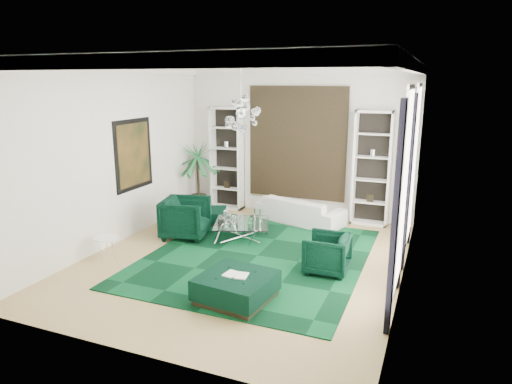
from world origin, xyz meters
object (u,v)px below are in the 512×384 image
at_px(armchair_left, 186,218).
at_px(coffee_table, 242,231).
at_px(sofa, 300,210).
at_px(palm, 198,166).
at_px(ottoman_side, 209,216).
at_px(armchair_right, 327,254).
at_px(ottoman_front, 236,288).
at_px(side_table, 107,249).

relative_size(armchair_left, coffee_table, 0.85).
distance_m(armchair_left, coffee_table, 1.32).
bearing_deg(sofa, palm, 12.10).
height_order(armchair_left, ottoman_side, armchair_left).
bearing_deg(coffee_table, armchair_left, -166.00).
bearing_deg(armchair_left, armchair_right, -115.28).
relative_size(coffee_table, ottoman_front, 1.08).
xyz_separation_m(sofa, coffee_table, (-0.84, -1.71, -0.12)).
bearing_deg(palm, ottoman_side, -50.26).
xyz_separation_m(sofa, armchair_left, (-2.10, -2.02, 0.13)).
distance_m(ottoman_front, palm, 5.68).
height_order(armchair_right, palm, palm).
xyz_separation_m(coffee_table, side_table, (-2.04, -2.06, 0.02)).
bearing_deg(armchair_right, side_table, -76.98).
distance_m(sofa, side_table, 4.75).
bearing_deg(armchair_right, ottoman_side, -118.93).
distance_m(armchair_right, palm, 5.28).
relative_size(armchair_right, palm, 0.34).
bearing_deg(ottoman_side, coffee_table, -32.83).
distance_m(sofa, armchair_left, 2.91).
xyz_separation_m(coffee_table, palm, (-2.14, 1.88, 0.99)).
bearing_deg(ottoman_front, armchair_left, 134.51).
distance_m(armchair_right, ottoman_side, 3.89).
bearing_deg(side_table, sofa, 52.63).
relative_size(sofa, ottoman_front, 2.01).
height_order(ottoman_front, side_table, side_table).
bearing_deg(sofa, ottoman_front, 108.60).
distance_m(ottoman_side, side_table, 2.98).
bearing_deg(side_table, ottoman_front, -11.36).
relative_size(sofa, ottoman_side, 2.75).
height_order(sofa, ottoman_side, sofa).
distance_m(coffee_table, ottoman_side, 1.48).
distance_m(sofa, palm, 3.11).
height_order(ottoman_front, palm, palm).
height_order(coffee_table, palm, palm).
relative_size(sofa, armchair_right, 2.73).
height_order(sofa, ottoman_front, sofa).
distance_m(sofa, ottoman_side, 2.28).
xyz_separation_m(coffee_table, ottoman_front, (1.08, -2.69, 0.02)).
bearing_deg(side_table, armchair_right, 13.75).
bearing_deg(armchair_right, ottoman_front, -34.16).
distance_m(sofa, armchair_right, 3.05).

